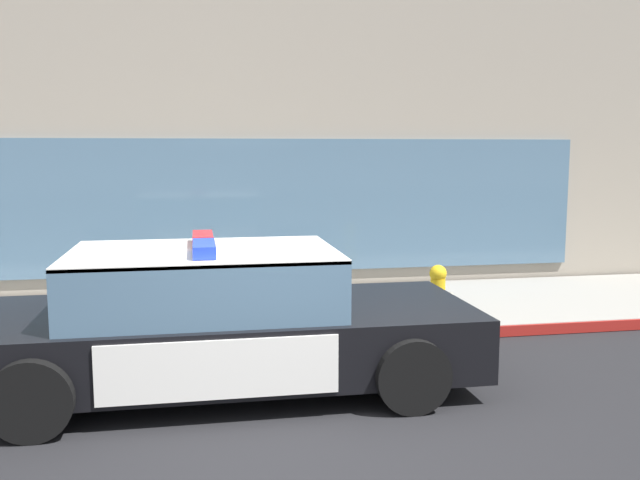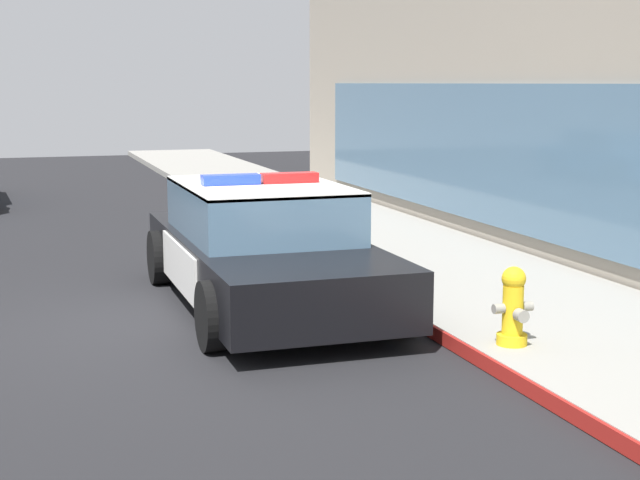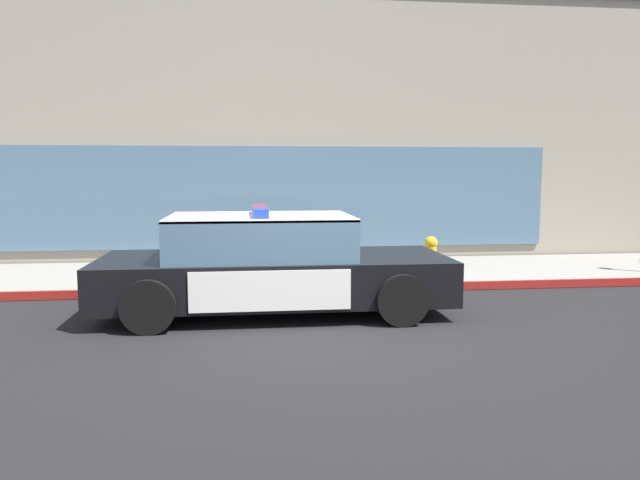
{
  "view_description": "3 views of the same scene",
  "coord_description": "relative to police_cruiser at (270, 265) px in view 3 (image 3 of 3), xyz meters",
  "views": [
    {
      "loc": [
        -0.9,
        -5.44,
        2.32
      ],
      "look_at": [
        0.5,
        2.2,
        1.3
      ],
      "focal_mm": 38.22,
      "sensor_mm": 36.0,
      "label": 1
    },
    {
      "loc": [
        9.45,
        -1.58,
        2.51
      ],
      "look_at": [
        -0.83,
        1.8,
        0.7
      ],
      "focal_mm": 52.72,
      "sensor_mm": 36.0,
      "label": 2
    },
    {
      "loc": [
        -0.99,
        -7.31,
        1.99
      ],
      "look_at": [
        0.18,
        2.63,
        0.84
      ],
      "focal_mm": 33.85,
      "sensor_mm": 36.0,
      "label": 3
    }
  ],
  "objects": [
    {
      "name": "curb_red_paint",
      "position": [
        0.7,
        1.21,
        -0.6
      ],
      "size": [
        28.8,
        0.04,
        0.14
      ],
      "primitive_type": "cube",
      "color": "maroon",
      "rests_on": "ground"
    },
    {
      "name": "storefront_building",
      "position": [
        1.41,
        8.82,
        3.62
      ],
      "size": [
        25.77,
        9.37,
        8.61
      ],
      "color": "gray",
      "rests_on": "ground"
    },
    {
      "name": "police_cruiser",
      "position": [
        0.0,
        0.0,
        0.0
      ],
      "size": [
        4.84,
        2.15,
        1.49
      ],
      "rotation": [
        0.0,
        0.0,
        0.0
      ],
      "color": "black",
      "rests_on": "ground"
    },
    {
      "name": "ground",
      "position": [
        0.7,
        -1.09,
        -0.68
      ],
      "size": [
        48.0,
        48.0,
        0.0
      ],
      "primitive_type": "plane",
      "color": "black"
    },
    {
      "name": "fire_hydrant",
      "position": [
        2.82,
        1.59,
        -0.18
      ],
      "size": [
        0.34,
        0.39,
        0.73
      ],
      "color": "gold",
      "rests_on": "sidewalk"
    },
    {
      "name": "sidewalk",
      "position": [
        0.7,
        2.68,
        -0.6
      ],
      "size": [
        48.0,
        2.91,
        0.15
      ],
      "primitive_type": "cube",
      "color": "gray",
      "rests_on": "ground"
    }
  ]
}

